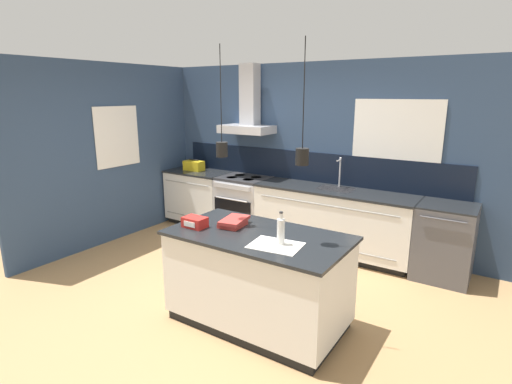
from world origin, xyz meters
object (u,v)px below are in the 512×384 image
bottle_on_island (281,231)px  yellow_toolbox (194,166)px  dishwasher (444,242)px  red_supply_box (195,222)px  oven_range (244,205)px  book_stack (233,222)px

bottle_on_island → yellow_toolbox: size_ratio=0.87×
dishwasher → yellow_toolbox: size_ratio=2.68×
dishwasher → bottle_on_island: bottle_on_island is taller
yellow_toolbox → red_supply_box: bearing=-48.1°
bottle_on_island → yellow_toolbox: bearing=143.4°
oven_range → yellow_toolbox: yellow_toolbox is taller
red_supply_box → oven_range: bearing=113.4°
bottle_on_island → red_supply_box: (-0.93, -0.05, -0.07)m
red_supply_box → yellow_toolbox: size_ratio=0.66×
red_supply_box → yellow_toolbox: bearing=131.9°
bottle_on_island → red_supply_box: bottle_on_island is taller
oven_range → dishwasher: bearing=0.1°
dishwasher → yellow_toolbox: (-3.92, 0.00, 0.54)m
dishwasher → oven_range: bearing=-179.9°
yellow_toolbox → bottle_on_island: bearing=-36.6°
oven_range → dishwasher: 2.90m
red_supply_box → yellow_toolbox: 2.96m
book_stack → red_supply_box: (-0.29, -0.23, 0.01)m
oven_range → dishwasher: size_ratio=1.00×
bottle_on_island → book_stack: size_ratio=0.81×
book_stack → bottle_on_island: bearing=-16.0°
yellow_toolbox → dishwasher: bearing=-0.0°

